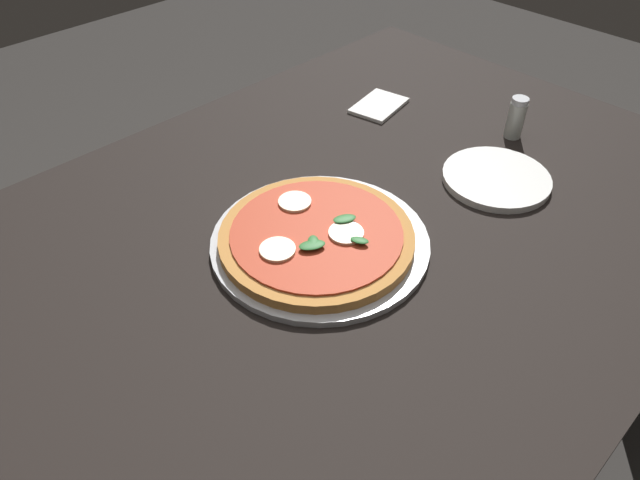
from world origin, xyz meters
The scene contains 7 objects.
ground_plane centered at (0.00, 0.00, 0.00)m, with size 6.00×6.00×0.00m, color #2D2B28.
dining_table centered at (0.00, 0.00, 0.62)m, with size 1.50×1.06×0.70m.
serving_tray centered at (0.08, 0.01, 0.71)m, with size 0.37×0.37×0.01m, color silver.
pizza centered at (0.09, 0.01, 0.72)m, with size 0.33×0.33×0.03m.
plate_white centered at (-0.29, 0.12, 0.71)m, with size 0.21×0.21×0.01m, color white.
napkin centered at (-0.35, -0.23, 0.71)m, with size 0.13×0.09×0.01m, color white.
pepper_shaker centered at (-0.46, 0.05, 0.75)m, with size 0.04×0.04×0.09m.
Camera 1 is at (0.60, 0.54, 1.36)m, focal length 32.95 mm.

